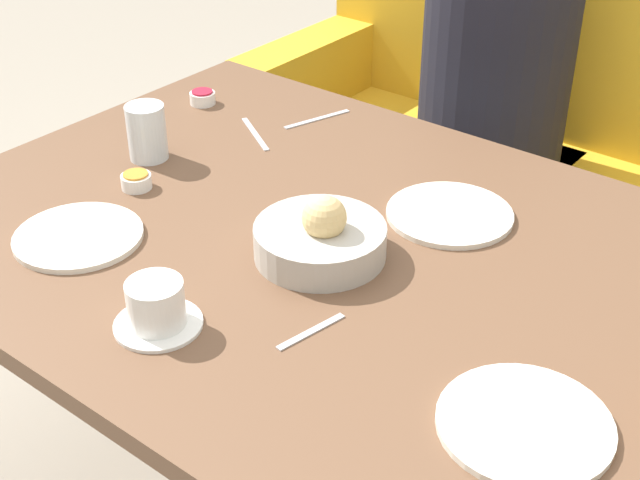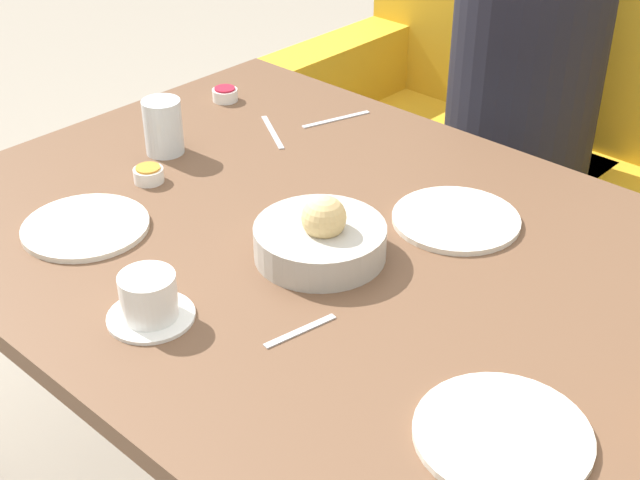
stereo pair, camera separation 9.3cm
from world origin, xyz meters
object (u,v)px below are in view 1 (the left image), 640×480
seated_person (488,145)px  coffee_cup (156,307)px  plate_near_left (78,236)px  fork_silver (317,119)px  plate_near_right (525,424)px  spoon_coffee (311,332)px  jam_bowl_honey (136,181)px  water_tumbler (147,132)px  jam_bowl_berry (203,98)px  knife_silver (255,134)px  couch (549,199)px  bread_basket (321,237)px  plate_far_center (450,214)px

seated_person → coffee_cup: seated_person is taller
plate_near_left → coffee_cup: size_ratio=1.66×
seated_person → fork_silver: size_ratio=7.63×
coffee_cup → plate_near_right: bearing=15.6°
fork_silver → spoon_coffee: (0.45, -0.58, 0.00)m
jam_bowl_honey → coffee_cup: bearing=-37.6°
plate_near_left → water_tumbler: size_ratio=1.97×
plate_near_right → jam_bowl_honey: 0.86m
jam_bowl_berry → knife_silver: jam_bowl_berry is taller
spoon_coffee → jam_bowl_berry: bearing=145.2°
jam_bowl_honey → spoon_coffee: jam_bowl_honey is taller
spoon_coffee → couch: bearing=98.4°
bread_basket → couch: bearing=93.8°
jam_bowl_berry → spoon_coffee: size_ratio=0.46×
jam_bowl_honey → fork_silver: size_ratio=0.36×
plate_near_right → spoon_coffee: size_ratio=1.84×
bread_basket → water_tumbler: (-0.48, 0.07, 0.02)m
plate_near_left → spoon_coffee: plate_near_left is taller
plate_near_right → plate_far_center: (-0.35, 0.39, 0.00)m
plate_near_right → plate_far_center: bearing=131.8°
jam_bowl_berry → fork_silver: jam_bowl_berry is taller
water_tumbler → knife_silver: size_ratio=0.76×
water_tumbler → knife_silver: 0.23m
plate_far_center → jam_bowl_berry: 0.69m
knife_silver → plate_near_right: bearing=-26.9°
couch → spoon_coffee: bearing=-81.6°
jam_bowl_honey → water_tumbler: bearing=127.0°
plate_far_center → spoon_coffee: bearing=-87.8°
coffee_cup → fork_silver: bearing=110.8°
seated_person → coffee_cup: size_ratio=9.24×
seated_person → plate_near_left: 1.19m
jam_bowl_berry → spoon_coffee: jam_bowl_berry is taller
spoon_coffee → fork_silver: bearing=127.9°
couch → seated_person: 0.27m
bread_basket → plate_near_right: size_ratio=0.96×
water_tumbler → knife_silver: (0.09, 0.21, -0.05)m
jam_bowl_honey → knife_silver: size_ratio=0.39×
plate_far_center → spoon_coffee: plate_far_center is taller
water_tumbler → plate_near_left: bearing=-64.7°
bread_basket → water_tumbler: bread_basket is taller
bread_basket → plate_near_left: bread_basket is taller
plate_near_right → water_tumbler: (-0.93, 0.22, 0.05)m
plate_near_left → fork_silver: 0.62m
plate_far_center → bread_basket: bearing=-112.4°
coffee_cup → knife_silver: bearing=119.6°
couch → jam_bowl_honey: couch is taller
bread_basket → fork_silver: size_ratio=1.37×
coffee_cup → jam_bowl_berry: bearing=130.2°
coffee_cup → knife_silver: coffee_cup is taller
water_tumbler → fork_silver: water_tumbler is taller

